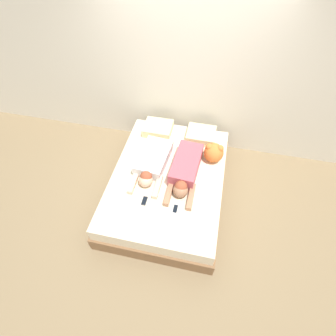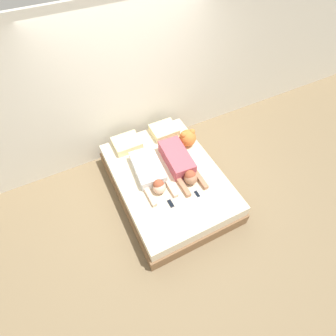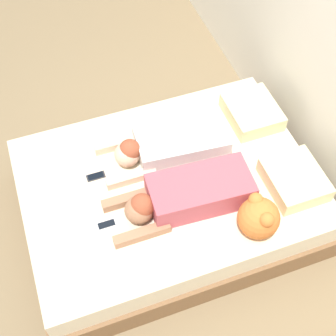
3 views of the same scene
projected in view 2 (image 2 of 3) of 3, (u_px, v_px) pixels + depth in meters
ground_plane at (168, 190)px, 4.46m from camera, size 12.00×12.00×0.00m
wall_back at (132, 86)px, 4.13m from camera, size 12.00×0.06×2.60m
bed at (168, 183)px, 4.28m from camera, size 1.62×2.20×0.46m
pillow_head_left at (127, 143)px, 4.41m from camera, size 0.44×0.39×0.13m
pillow_head_right at (164, 130)px, 4.61m from camera, size 0.44×0.39×0.13m
person_left at (150, 172)px, 4.00m from camera, size 0.46×1.00×0.22m
person_right at (180, 162)px, 4.10m from camera, size 0.39×1.04×0.23m
cell_phone_left at (171, 203)px, 3.76m from camera, size 0.06×0.14×0.01m
cell_phone_right at (197, 194)px, 3.86m from camera, size 0.06×0.14×0.01m
plush_toy at (188, 138)px, 4.37m from camera, size 0.29×0.29×0.30m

